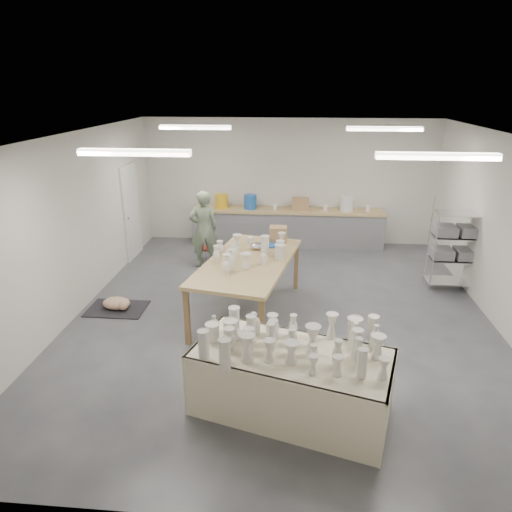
# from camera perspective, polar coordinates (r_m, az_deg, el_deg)

# --- Properties ---
(room) EXTENTS (8.00, 8.02, 3.00)m
(room) POSITION_cam_1_polar(r_m,az_deg,el_deg) (7.29, 2.68, 7.44)
(room) COLOR #424449
(room) RESTS_ON ground
(back_counter) EXTENTS (4.60, 0.60, 1.24)m
(back_counter) POSITION_cam_1_polar(r_m,az_deg,el_deg) (11.16, 3.86, 3.77)
(back_counter) COLOR tan
(back_counter) RESTS_ON ground
(wire_shelf) EXTENTS (0.88, 0.48, 1.80)m
(wire_shelf) POSITION_cam_1_polar(r_m,az_deg,el_deg) (9.36, 23.61, 1.46)
(wire_shelf) COLOR silver
(wire_shelf) RESTS_ON ground
(drying_table) EXTENTS (2.51, 1.71, 1.18)m
(drying_table) POSITION_cam_1_polar(r_m,az_deg,el_deg) (5.61, 4.32, -14.95)
(drying_table) COLOR olive
(drying_table) RESTS_ON ground
(work_table) EXTENTS (1.78, 2.80, 1.31)m
(work_table) POSITION_cam_1_polar(r_m,az_deg,el_deg) (7.69, -0.66, -0.37)
(work_table) COLOR tan
(work_table) RESTS_ON ground
(rug) EXTENTS (1.00, 0.70, 0.02)m
(rug) POSITION_cam_1_polar(r_m,az_deg,el_deg) (8.46, -16.98, -6.31)
(rug) COLOR black
(rug) RESTS_ON ground
(cat) EXTENTS (0.56, 0.46, 0.21)m
(cat) POSITION_cam_1_polar(r_m,az_deg,el_deg) (8.39, -16.95, -5.67)
(cat) COLOR white
(cat) RESTS_ON rug
(potter) EXTENTS (0.70, 0.57, 1.66)m
(potter) POSITION_cam_1_polar(r_m,az_deg,el_deg) (9.80, -6.58, 3.38)
(potter) COLOR gray
(potter) RESTS_ON ground
(red_stool) EXTENTS (0.38, 0.38, 0.32)m
(red_stool) POSITION_cam_1_polar(r_m,az_deg,el_deg) (10.22, -6.16, 0.90)
(red_stool) COLOR #B41F19
(red_stool) RESTS_ON ground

